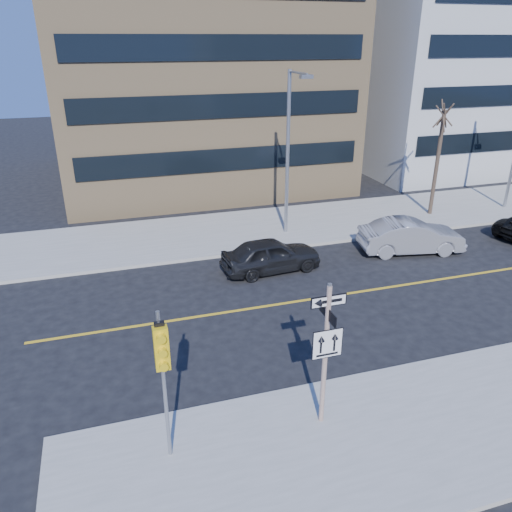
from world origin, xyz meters
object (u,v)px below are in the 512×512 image
object	(u,v)px
parked_car_b	(411,236)
streetlight_a	(290,144)
parked_car_a	(271,255)
traffic_signal	(162,360)
street_tree_west	(444,118)
sign_pole	(326,348)

from	to	relation	value
parked_car_b	streetlight_a	bearing A→B (deg)	63.16
streetlight_a	parked_car_b	bearing A→B (deg)	-37.58
parked_car_a	streetlight_a	world-z (taller)	streetlight_a
streetlight_a	traffic_signal	bearing A→B (deg)	-120.80
parked_car_b	street_tree_west	bearing A→B (deg)	-33.12
traffic_signal	streetlight_a	distance (m)	15.72
parked_car_b	street_tree_west	distance (m)	7.60
sign_pole	parked_car_b	bearing A→B (deg)	47.01
sign_pole	traffic_signal	bearing A→B (deg)	-177.89
streetlight_a	street_tree_west	xyz separation A→B (m)	(9.00, 0.54, 0.77)
sign_pole	parked_car_a	bearing A→B (deg)	79.17
sign_pole	streetlight_a	world-z (taller)	streetlight_a
parked_car_b	street_tree_west	xyz separation A→B (m)	(4.13, 4.29, 4.72)
sign_pole	traffic_signal	world-z (taller)	sign_pole
parked_car_a	streetlight_a	distance (m)	5.91
sign_pole	parked_car_b	size ratio (longest dim) A/B	0.83
traffic_signal	parked_car_a	size ratio (longest dim) A/B	0.91
sign_pole	streetlight_a	bearing A→B (deg)	73.23
sign_pole	streetlight_a	size ratio (longest dim) A/B	0.51
sign_pole	traffic_signal	xyz separation A→B (m)	(-4.00, -0.15, 0.59)
parked_car_a	parked_car_b	bearing A→B (deg)	-94.38
traffic_signal	street_tree_west	size ratio (longest dim) A/B	0.63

